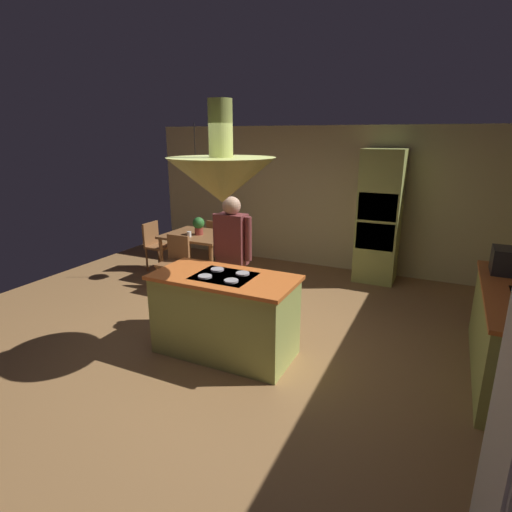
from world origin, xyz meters
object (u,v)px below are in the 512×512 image
object	(u,v)px
person_at_island	(232,254)
cup_on_table	(189,234)
kitchen_island	(225,315)
potted_plant_on_table	(199,225)
chair_by_back_wall	(219,240)
chair_at_corner	(156,243)
oven_tower	(379,217)
chair_facing_island	(175,259)
dining_table	(199,239)

from	to	relation	value
person_at_island	cup_on_table	world-z (taller)	person_at_island
kitchen_island	potted_plant_on_table	xyz separation A→B (m)	(-1.67, 2.07, 0.46)
chair_by_back_wall	potted_plant_on_table	distance (m)	0.83
potted_plant_on_table	cup_on_table	bearing A→B (deg)	-105.38
person_at_island	cup_on_table	size ratio (longest dim) A/B	18.68
person_at_island	chair_at_corner	size ratio (longest dim) A/B	1.93
oven_tower	person_at_island	xyz separation A→B (m)	(-1.36, -2.58, -0.12)
kitchen_island	chair_facing_island	bearing A→B (deg)	140.34
chair_facing_island	chair_by_back_wall	distance (m)	1.38
kitchen_island	dining_table	distance (m)	2.71
chair_by_back_wall	cup_on_table	distance (m)	0.97
chair_by_back_wall	chair_at_corner	bearing A→B (deg)	36.43
chair_facing_island	chair_by_back_wall	bearing A→B (deg)	90.00
chair_by_back_wall	chair_at_corner	distance (m)	1.16
chair_at_corner	person_at_island	bearing A→B (deg)	-121.11
person_at_island	chair_by_back_wall	bearing A→B (deg)	124.16
person_at_island	chair_by_back_wall	size ratio (longest dim) A/B	1.93
oven_tower	potted_plant_on_table	bearing A→B (deg)	-157.13
chair_facing_island	dining_table	bearing A→B (deg)	90.00
chair_by_back_wall	cup_on_table	size ratio (longest dim) A/B	9.67
person_at_island	chair_facing_island	size ratio (longest dim) A/B	1.93
oven_tower	potted_plant_on_table	distance (m)	3.01
oven_tower	chair_at_corner	bearing A→B (deg)	-162.98
cup_on_table	dining_table	bearing A→B (deg)	82.69
chair_facing_island	chair_at_corner	distance (m)	1.16
potted_plant_on_table	chair_at_corner	bearing A→B (deg)	178.45
person_at_island	potted_plant_on_table	world-z (taller)	person_at_island
oven_tower	chair_by_back_wall	distance (m)	2.90
kitchen_island	person_at_island	size ratio (longest dim) A/B	0.94
kitchen_island	chair_by_back_wall	size ratio (longest dim) A/B	1.82
oven_tower	chair_facing_island	world-z (taller)	oven_tower
chair_by_back_wall	potted_plant_on_table	bearing A→B (deg)	92.18
person_at_island	dining_table	bearing A→B (deg)	135.14
kitchen_island	chair_facing_island	xyz separation A→B (m)	(-1.70, 1.41, 0.04)
oven_tower	potted_plant_on_table	size ratio (longest dim) A/B	7.27
person_at_island	chair_by_back_wall	world-z (taller)	person_at_island
oven_tower	dining_table	distance (m)	3.05
chair_at_corner	cup_on_table	distance (m)	0.98
kitchen_island	chair_facing_island	distance (m)	2.21
oven_tower	chair_facing_island	distance (m)	3.40
kitchen_island	cup_on_table	size ratio (longest dim) A/B	17.64
cup_on_table	chair_facing_island	bearing A→B (deg)	-86.22
person_at_island	chair_by_back_wall	distance (m)	2.61
potted_plant_on_table	kitchen_island	bearing A→B (deg)	-51.11
kitchen_island	oven_tower	bearing A→B (deg)	71.27
dining_table	chair_at_corner	world-z (taller)	chair_at_corner
chair_facing_island	chair_by_back_wall	world-z (taller)	same
potted_plant_on_table	cup_on_table	distance (m)	0.25
dining_table	person_at_island	distance (m)	2.06
chair_at_corner	potted_plant_on_table	world-z (taller)	potted_plant_on_table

